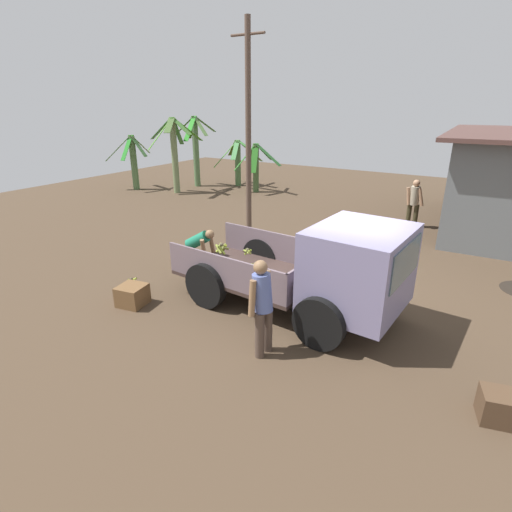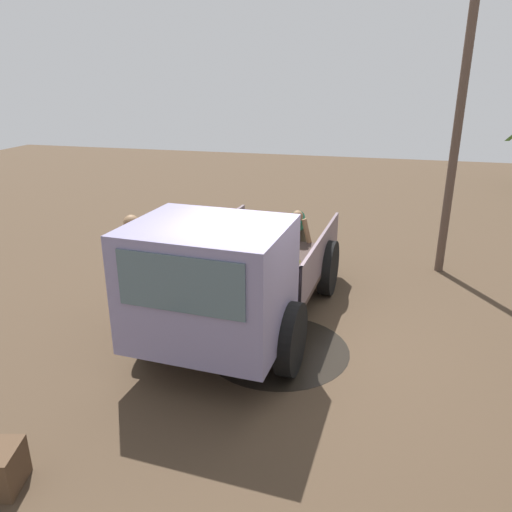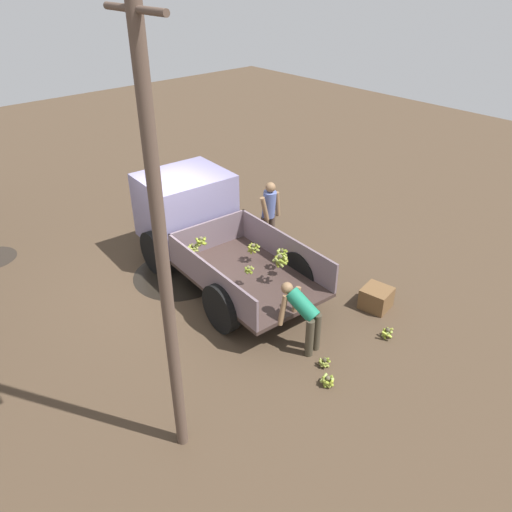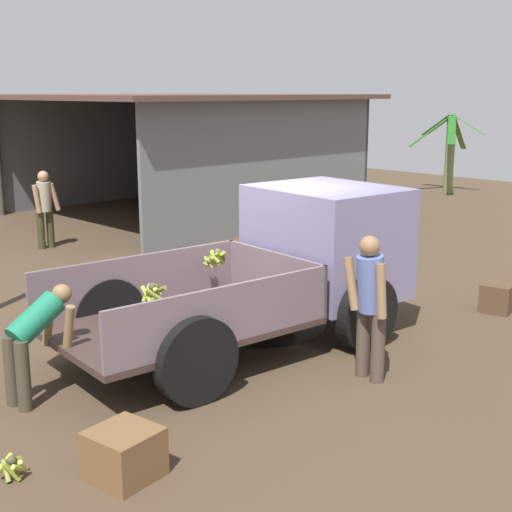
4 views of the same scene
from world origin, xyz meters
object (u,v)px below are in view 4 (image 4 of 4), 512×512
Objects in this scene: person_worker_loading at (35,335)px; person_bystander_near_shed at (45,206)px; wooden_crate_0 at (124,454)px; cargo_truck at (301,258)px; person_foreground_visitor at (370,301)px; wooden_crate_1 at (497,298)px; banana_bunch_on_ground_0 at (12,466)px.

person_bystander_near_shed reaches higher than person_worker_loading.
wooden_crate_0 is (-0.17, -1.99, -0.52)m from person_worker_loading.
cargo_truck is 2.84× the size of person_foreground_visitor.
person_worker_loading is at bearing 85.08° from wooden_crate_0.
wooden_crate_0 is at bearing -177.65° from wooden_crate_1.
person_worker_loading is at bearing 178.04° from cargo_truck.
person_bystander_near_shed is (3.64, 7.10, 0.18)m from person_worker_loading.
wooden_crate_0 is at bearing -40.26° from banana_bunch_on_ground_0.
person_worker_loading is (-3.68, 0.38, -0.33)m from cargo_truck.
cargo_truck is 7.48m from person_bystander_near_shed.
person_foreground_visitor is 1.40× the size of person_worker_loading.
person_foreground_visitor is 3.60m from wooden_crate_1.
person_bystander_near_shed is 3.03× the size of wooden_crate_0.
cargo_truck is 8.91× the size of wooden_crate_0.
cargo_truck is 1.77m from person_foreground_visitor.
person_bystander_near_shed is 9.88m from wooden_crate_0.
person_worker_loading is at bearing -28.52° from person_foreground_visitor.
person_foreground_visitor is 3.88× the size of wooden_crate_1.
person_foreground_visitor reaches higher than wooden_crate_1.
cargo_truck is 4.78m from banana_bunch_on_ground_0.
person_worker_loading is 4.53× the size of banana_bunch_on_ground_0.
person_bystander_near_shed reaches higher than wooden_crate_1.
wooden_crate_0 is at bearing 4.00° from person_foreground_visitor.
person_bystander_near_shed is at bearing 108.55° from wooden_crate_1.
wooden_crate_0 reaches higher than banana_bunch_on_ground_0.
person_bystander_near_shed is 9.32m from wooden_crate_1.
cargo_truck is at bearing 12.17° from banana_bunch_on_ground_0.
wooden_crate_1 is at bearing 2.35° from wooden_crate_0.
banana_bunch_on_ground_0 is 0.50× the size of wooden_crate_0.
person_worker_loading is 2.78× the size of wooden_crate_1.
person_foreground_visitor is (-0.59, -1.66, -0.13)m from cargo_truck.
person_worker_loading is at bearing 165.48° from wooden_crate_1.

